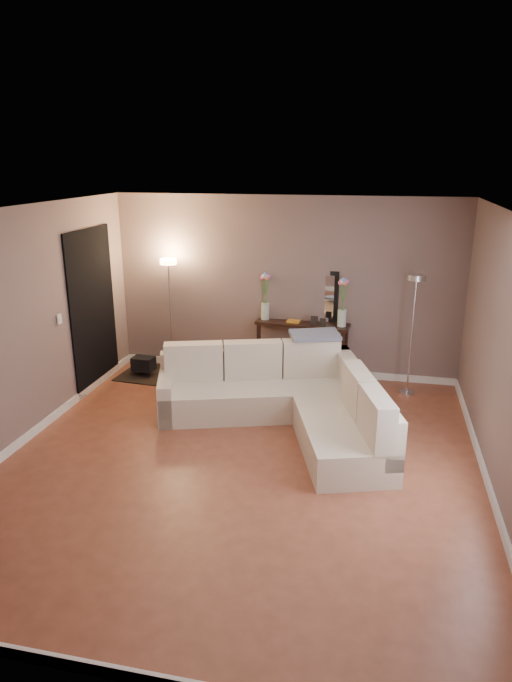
% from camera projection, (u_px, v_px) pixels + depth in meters
% --- Properties ---
extents(floor, '(5.00, 5.50, 0.01)m').
position_uv_depth(floor, '(240.00, 462.00, 6.05)').
color(floor, '#954E36').
rests_on(floor, ground).
extents(ceiling, '(5.00, 5.50, 0.01)m').
position_uv_depth(ceiling, '(238.00, 212.00, 5.25)').
color(ceiling, white).
rests_on(ceiling, ground).
extents(wall_back, '(5.00, 0.02, 2.60)m').
position_uv_depth(wall_back, '(285.00, 287.00, 8.22)').
color(wall_back, '#78625C').
rests_on(wall_back, ground).
extents(wall_front, '(5.00, 0.02, 2.60)m').
position_uv_depth(wall_front, '(116.00, 502.00, 3.08)').
color(wall_front, '#78625C').
rests_on(wall_front, ground).
extents(wall_left, '(0.02, 5.50, 2.60)m').
position_uv_depth(wall_left, '(14.00, 330.00, 6.15)').
color(wall_left, '#78625C').
rests_on(wall_left, ground).
extents(wall_right, '(0.02, 5.50, 2.60)m').
position_uv_depth(wall_right, '(508.00, 364.00, 5.14)').
color(wall_right, '#78625C').
rests_on(wall_right, ground).
extents(baseboard_back, '(5.00, 0.03, 0.10)m').
position_uv_depth(baseboard_back, '(283.00, 369.00, 8.57)').
color(baseboard_back, white).
rests_on(baseboard_back, ground).
extents(baseboard_front, '(5.00, 0.03, 0.10)m').
position_uv_depth(baseboard_front, '(133.00, 676.00, 3.48)').
color(baseboard_front, white).
rests_on(baseboard_front, ground).
extents(baseboard_left, '(0.03, 5.50, 0.10)m').
position_uv_depth(baseboard_left, '(30.00, 435.00, 6.53)').
color(baseboard_left, white).
rests_on(baseboard_left, ground).
extents(baseboard_right, '(0.03, 5.50, 0.10)m').
position_uv_depth(baseboard_right, '(488.00, 485.00, 5.53)').
color(baseboard_right, white).
rests_on(baseboard_right, ground).
extents(doorway, '(0.02, 1.20, 2.20)m').
position_uv_depth(doorway, '(93.00, 310.00, 7.79)').
color(doorway, black).
rests_on(doorway, ground).
extents(switch_plate, '(0.02, 0.08, 0.12)m').
position_uv_depth(switch_plate, '(59.00, 319.00, 6.97)').
color(switch_plate, white).
rests_on(switch_plate, ground).
extents(sectional_sofa, '(3.05, 2.50, 0.86)m').
position_uv_depth(sectional_sofa, '(287.00, 399.00, 6.84)').
color(sectional_sofa, beige).
rests_on(sectional_sofa, floor).
extents(throw_blanket, '(0.71, 0.55, 0.08)m').
position_uv_depth(throw_blanket, '(315.00, 335.00, 7.28)').
color(throw_blanket, slate).
rests_on(throw_blanket, sectional_sofa).
extents(console_table, '(1.37, 0.51, 0.82)m').
position_uv_depth(console_table, '(296.00, 346.00, 8.33)').
color(console_table, black).
rests_on(console_table, floor).
extents(leaning_mirror, '(0.94, 0.15, 0.74)m').
position_uv_depth(leaning_mirror, '(306.00, 295.00, 8.23)').
color(leaning_mirror, black).
rests_on(leaning_mirror, console_table).
extents(table_decor, '(0.57, 0.16, 0.13)m').
position_uv_depth(table_decor, '(302.00, 322.00, 8.15)').
color(table_decor, orange).
rests_on(table_decor, console_table).
extents(flower_vase_left, '(0.16, 0.14, 0.70)m').
position_uv_depth(flower_vase_left, '(265.00, 300.00, 8.28)').
color(flower_vase_left, silver).
rests_on(flower_vase_left, console_table).
extents(flower_vase_right, '(0.16, 0.14, 0.70)m').
position_uv_depth(flower_vase_right, '(342.00, 306.00, 7.92)').
color(flower_vase_right, silver).
rests_on(flower_vase_right, console_table).
extents(floor_lamp_lit, '(0.26, 0.26, 1.69)m').
position_uv_depth(floor_lamp_lit, '(170.00, 293.00, 8.37)').
color(floor_lamp_lit, silver).
rests_on(floor_lamp_lit, floor).
extents(floor_lamp_unlit, '(0.27, 0.27, 1.65)m').
position_uv_depth(floor_lamp_unlit, '(414.00, 311.00, 7.45)').
color(floor_lamp_unlit, silver).
rests_on(floor_lamp_unlit, floor).
extents(charcoal_rug, '(1.16, 0.91, 0.01)m').
position_uv_depth(charcoal_rug, '(159.00, 375.00, 8.47)').
color(charcoal_rug, black).
rests_on(charcoal_rug, floor).
extents(black_bag, '(0.33, 0.24, 0.20)m').
position_uv_depth(black_bag, '(143.00, 364.00, 8.39)').
color(black_bag, black).
rests_on(black_bag, charcoal_rug).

